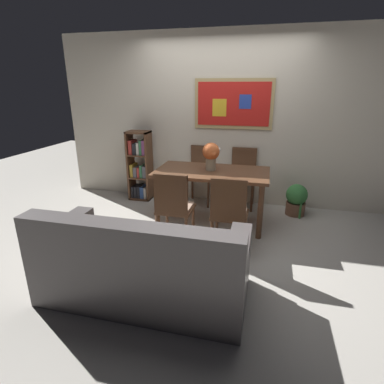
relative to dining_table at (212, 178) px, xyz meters
The scene contains 11 objects.
ground_plane 0.80m from the dining_table, 94.36° to the right, with size 12.00×12.00×0.00m, color #B7B2A8.
wall_back_with_painting 1.15m from the dining_table, 92.01° to the left, with size 5.20×0.14×2.60m.
dining_table is the anchor object (origin of this frame).
dining_chair_near_right 0.86m from the dining_table, 66.53° to the right, with size 0.40×0.41×0.91m.
dining_chair_far_right 0.84m from the dining_table, 64.88° to the left, with size 0.40×0.41×0.91m.
dining_chair_near_left 0.83m from the dining_table, 111.45° to the right, with size 0.40×0.41×0.91m.
dining_chair_far_left 0.84m from the dining_table, 112.00° to the left, with size 0.40×0.41×0.91m.
leather_couch 1.80m from the dining_table, 99.32° to the right, with size 1.80×0.84×0.84m.
bookshelf 1.48m from the dining_table, 153.35° to the left, with size 0.36×0.28×1.13m.
potted_ivy 1.36m from the dining_table, 25.95° to the left, with size 0.31×0.31×0.53m.
flower_vase 0.32m from the dining_table, 123.17° to the left, with size 0.24×0.23×0.37m.
Camera 1 is at (0.73, -3.40, 1.81)m, focal length 28.63 mm.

